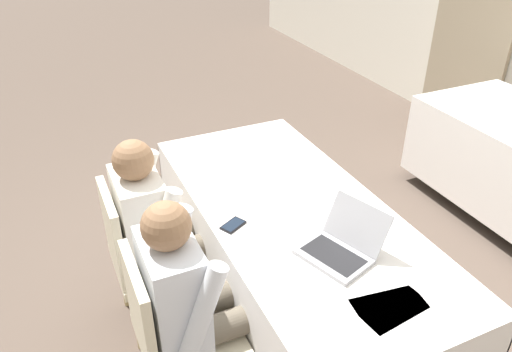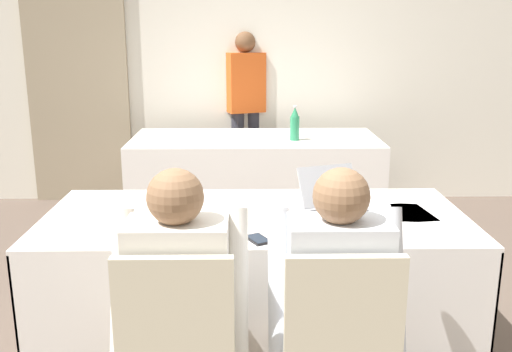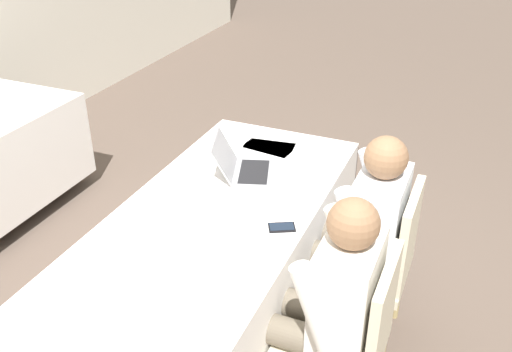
{
  "view_description": "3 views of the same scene",
  "coord_description": "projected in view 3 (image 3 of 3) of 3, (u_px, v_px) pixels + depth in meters",
  "views": [
    {
      "loc": [
        1.84,
        -1.06,
        2.2
      ],
      "look_at": [
        0.0,
        -0.22,
        0.99
      ],
      "focal_mm": 35.0,
      "sensor_mm": 36.0,
      "label": 1
    },
    {
      "loc": [
        -0.04,
        -2.61,
        1.61
      ],
      "look_at": [
        0.0,
        -0.22,
        0.99
      ],
      "focal_mm": 40.0,
      "sensor_mm": 36.0,
      "label": 2
    },
    {
      "loc": [
        -2.02,
        -1.08,
        2.23
      ],
      "look_at": [
        0.0,
        -0.22,
        0.99
      ],
      "focal_mm": 40.0,
      "sensor_mm": 36.0,
      "label": 3
    }
  ],
  "objects": [
    {
      "name": "person_white_shirt",
      "position": [
        361.0,
        228.0,
        2.77
      ],
      "size": [
        0.5,
        0.52,
        1.15
      ],
      "rotation": [
        0.0,
        0.0,
        3.14
      ],
      "color": "#665B4C",
      "rests_on": "ground_plane"
    },
    {
      "name": "laptop",
      "position": [
        245.0,
        168.0,
        3.02
      ],
      "size": [
        0.39,
        0.4,
        0.21
      ],
      "rotation": [
        0.0,
        0.0,
        0.33
      ],
      "color": "#99999E",
      "rests_on": "conference_table_near"
    },
    {
      "name": "paper_centre_table",
      "position": [
        271.0,
        146.0,
        3.35
      ],
      "size": [
        0.25,
        0.32,
        0.0
      ],
      "rotation": [
        0.0,
        0.0,
        -0.13
      ],
      "color": "white",
      "rests_on": "conference_table_near"
    },
    {
      "name": "conference_table_near",
      "position": [
        215.0,
        242.0,
        2.8
      ],
      "size": [
        2.03,
        0.9,
        0.74
      ],
      "color": "white",
      "rests_on": "ground_plane"
    },
    {
      "name": "cell_phone",
      "position": [
        282.0,
        227.0,
        2.6
      ],
      "size": [
        0.12,
        0.14,
        0.01
      ],
      "rotation": [
        0.0,
        0.0,
        0.48
      ],
      "color": "black",
      "rests_on": "conference_table_near"
    },
    {
      "name": "paper_left_edge",
      "position": [
        268.0,
        148.0,
        3.32
      ],
      "size": [
        0.25,
        0.32,
        0.0
      ],
      "rotation": [
        0.0,
        0.0,
        0.13
      ],
      "color": "white",
      "rests_on": "conference_table_near"
    },
    {
      "name": "ground_plane",
      "position": [
        219.0,
        328.0,
        3.08
      ],
      "size": [
        24.0,
        24.0,
        0.0
      ],
      "primitive_type": "plane",
      "color": "brown"
    },
    {
      "name": "person_checkered_shirt",
      "position": [
        327.0,
        302.0,
        2.31
      ],
      "size": [
        0.5,
        0.52,
        1.15
      ],
      "rotation": [
        0.0,
        0.0,
        3.14
      ],
      "color": "#665B4C",
      "rests_on": "ground_plane"
    },
    {
      "name": "paper_beside_laptop",
      "position": [
        195.0,
        193.0,
        2.88
      ],
      "size": [
        0.29,
        0.35,
        0.0
      ],
      "rotation": [
        0.0,
        0.0,
        0.31
      ],
      "color": "white",
      "rests_on": "conference_table_near"
    },
    {
      "name": "chair_near_left",
      "position": [
        348.0,
        338.0,
        2.35
      ],
      "size": [
        0.44,
        0.44,
        0.89
      ],
      "rotation": [
        0.0,
        0.0,
        3.14
      ],
      "color": "tan",
      "rests_on": "ground_plane"
    },
    {
      "name": "chair_near_right",
      "position": [
        379.0,
        260.0,
        2.81
      ],
      "size": [
        0.44,
        0.44,
        0.89
      ],
      "rotation": [
        0.0,
        0.0,
        3.14
      ],
      "color": "tan",
      "rests_on": "ground_plane"
    }
  ]
}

